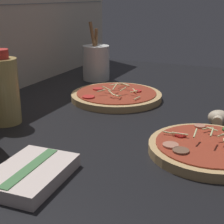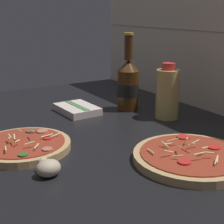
# 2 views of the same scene
# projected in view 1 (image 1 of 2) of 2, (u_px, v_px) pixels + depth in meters

# --- Properties ---
(counter_slab) EXTENTS (1.60, 0.90, 0.03)m
(counter_slab) POSITION_uv_depth(u_px,v_px,m) (127.00, 126.00, 0.87)
(counter_slab) COLOR black
(counter_slab) RESTS_ON ground
(pizza_near) EXTENTS (0.24, 0.24, 0.05)m
(pizza_near) POSITION_uv_depth(u_px,v_px,m) (208.00, 148.00, 0.69)
(pizza_near) COLOR tan
(pizza_near) RESTS_ON counter_slab
(pizza_far) EXTENTS (0.28, 0.28, 0.05)m
(pizza_far) POSITION_uv_depth(u_px,v_px,m) (116.00, 96.00, 1.05)
(pizza_far) COLOR tan
(pizza_far) RESTS_ON counter_slab
(oil_bottle) EXTENTS (0.08, 0.08, 0.18)m
(oil_bottle) POSITION_uv_depth(u_px,v_px,m) (3.00, 90.00, 0.83)
(oil_bottle) COLOR #D6B766
(oil_bottle) RESTS_ON counter_slab
(mushroom_left) EXTENTS (0.06, 0.05, 0.04)m
(mushroom_left) POSITION_uv_depth(u_px,v_px,m) (219.00, 118.00, 0.83)
(mushroom_left) COLOR beige
(mushroom_left) RESTS_ON counter_slab
(utensil_crock) EXTENTS (0.10, 0.10, 0.21)m
(utensil_crock) POSITION_uv_depth(u_px,v_px,m) (96.00, 62.00, 1.28)
(utensil_crock) COLOR silver
(utensil_crock) RESTS_ON counter_slab
(dish_towel) EXTENTS (0.16, 0.12, 0.03)m
(dish_towel) POSITION_uv_depth(u_px,v_px,m) (31.00, 174.00, 0.59)
(dish_towel) COLOR beige
(dish_towel) RESTS_ON counter_slab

